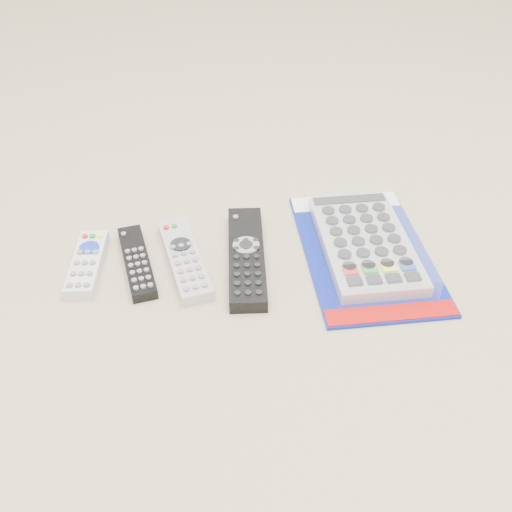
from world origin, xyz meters
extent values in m
plane|color=tan|center=(0.00, 0.00, 0.00)|extent=(5.00, 5.00, 0.00)
cube|color=silver|center=(-0.21, 0.05, 0.01)|extent=(0.07, 0.15, 0.02)
cylinder|color=#1731B1|center=(-0.21, 0.08, 0.02)|extent=(0.04, 0.04, 0.00)
cube|color=black|center=(-0.14, 0.04, 0.01)|extent=(0.05, 0.17, 0.02)
cube|color=#B4B4B9|center=(-0.07, 0.03, 0.01)|extent=(0.06, 0.19, 0.02)
cylinder|color=black|center=(-0.07, 0.05, 0.02)|extent=(0.03, 0.03, 0.00)
cube|color=black|center=(0.02, 0.01, 0.01)|extent=(0.10, 0.23, 0.02)
cylinder|color=#BDBCC1|center=(0.03, 0.02, 0.02)|extent=(0.05, 0.05, 0.00)
cube|color=navy|center=(0.21, -0.01, 0.00)|extent=(0.22, 0.33, 0.01)
cube|color=white|center=(0.22, 0.12, 0.01)|extent=(0.19, 0.06, 0.00)
cube|color=#A30D0B|center=(0.19, -0.15, 0.01)|extent=(0.19, 0.05, 0.00)
cube|color=#B4B4B9|center=(0.21, -0.01, 0.01)|extent=(0.16, 0.25, 0.02)
cube|color=white|center=(0.21, -0.01, 0.02)|extent=(0.18, 0.27, 0.04)
camera|label=1|loc=(-0.12, -0.63, 0.57)|focal=40.00mm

